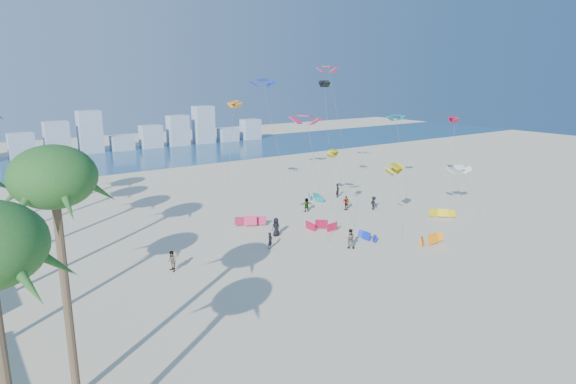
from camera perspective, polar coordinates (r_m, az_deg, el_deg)
ground at (r=35.48m, az=11.32°, el=-12.70°), size 220.00×220.00×0.00m
ocean at (r=97.71m, az=-20.90°, el=3.41°), size 220.00×220.00×0.00m
kitesurfer_near at (r=45.22m, az=-2.05°, el=-5.57°), size 0.66×0.56×1.52m
kitesurfer_mid at (r=45.59m, az=7.12°, el=-5.31°), size 1.11×1.12×1.82m
kitesurfers_far at (r=53.38m, az=2.11°, el=-2.50°), size 27.74×11.87×1.83m
grounded_kites at (r=52.12m, az=6.54°, el=-3.40°), size 22.18×21.26×1.04m
flying_kites at (r=59.45m, az=6.47°, el=9.17°), size 31.13×26.21×16.95m
distant_skyline at (r=106.67m, az=-23.04°, el=5.67°), size 85.00×3.00×8.40m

